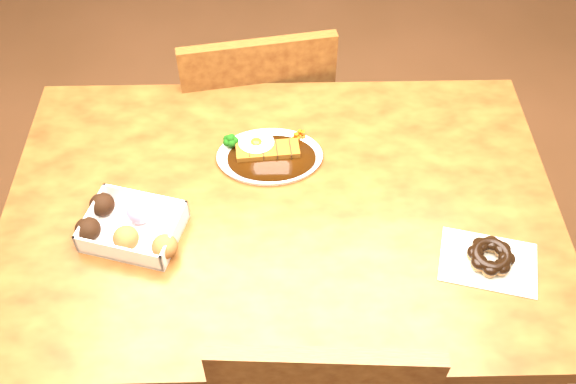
{
  "coord_description": "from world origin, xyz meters",
  "views": [
    {
      "loc": [
        -0.0,
        -0.87,
        1.84
      ],
      "look_at": [
        0.01,
        -0.02,
        0.81
      ],
      "focal_mm": 40.0,
      "sensor_mm": 36.0,
      "label": 1
    }
  ],
  "objects_px": {
    "donut_box": "(130,226)",
    "table": "(282,231)",
    "katsu_curry_plate": "(268,154)",
    "chair_far": "(256,123)",
    "pon_de_ring": "(490,257)"
  },
  "relations": [
    {
      "from": "chair_far",
      "to": "pon_de_ring",
      "type": "distance_m",
      "value": 0.9
    },
    {
      "from": "table",
      "to": "pon_de_ring",
      "type": "distance_m",
      "value": 0.46
    },
    {
      "from": "pon_de_ring",
      "to": "katsu_curry_plate",
      "type": "bearing_deg",
      "value": 146.05
    },
    {
      "from": "katsu_curry_plate",
      "to": "donut_box",
      "type": "relative_size",
      "value": 1.06
    },
    {
      "from": "chair_far",
      "to": "pon_de_ring",
      "type": "height_order",
      "value": "chair_far"
    },
    {
      "from": "katsu_curry_plate",
      "to": "table",
      "type": "bearing_deg",
      "value": -78.25
    },
    {
      "from": "table",
      "to": "chair_far",
      "type": "distance_m",
      "value": 0.57
    },
    {
      "from": "chair_far",
      "to": "donut_box",
      "type": "height_order",
      "value": "chair_far"
    },
    {
      "from": "donut_box",
      "to": "pon_de_ring",
      "type": "relative_size",
      "value": 1.04
    },
    {
      "from": "table",
      "to": "katsu_curry_plate",
      "type": "relative_size",
      "value": 4.98
    },
    {
      "from": "table",
      "to": "katsu_curry_plate",
      "type": "distance_m",
      "value": 0.18
    },
    {
      "from": "chair_far",
      "to": "table",
      "type": "bearing_deg",
      "value": 88.15
    },
    {
      "from": "donut_box",
      "to": "table",
      "type": "bearing_deg",
      "value": 13.05
    },
    {
      "from": "table",
      "to": "katsu_curry_plate",
      "type": "height_order",
      "value": "katsu_curry_plate"
    },
    {
      "from": "table",
      "to": "pon_de_ring",
      "type": "relative_size",
      "value": 5.47
    }
  ]
}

